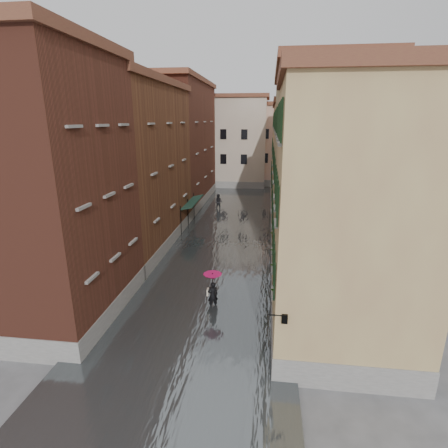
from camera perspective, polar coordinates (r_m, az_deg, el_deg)
The scene contains 16 objects.
ground at distance 20.50m, azimuth -3.79°, elevation -12.64°, with size 120.00×120.00×0.00m, color #535355.
floodwater at distance 32.29m, azimuth 0.55°, elevation -1.21°, with size 10.00×60.00×0.20m, color #4A5052.
building_left_near at distance 19.10m, azimuth -26.57°, elevation 4.27°, with size 6.00×8.00×13.00m, color brown.
building_left_mid at distance 28.79m, azimuth -14.52°, elevation 8.63°, with size 6.00×14.00×12.50m, color brown.
building_left_far at distance 42.95m, azimuth -7.20°, elevation 12.53°, with size 6.00×16.00×14.00m, color brown.
building_right_near at distance 16.47m, azimuth 19.03°, elevation 0.69°, with size 6.00×8.00×11.50m, color #A98057.
building_right_mid at distance 26.98m, azimuth 14.67°, elevation 8.64°, with size 6.00×14.00×13.00m, color tan.
building_right_far at distance 41.88m, azimuth 12.11°, elevation 10.48°, with size 6.00×16.00×11.50m, color #A98057.
building_end_cream at distance 56.02m, azimuth 0.50°, elevation 13.09°, with size 12.00×9.00×13.00m, color beige.
building_end_pink at distance 57.71m, azimuth 9.87°, elevation 12.46°, with size 10.00×9.00×12.00m, color #D1A392.
awning_near at distance 32.02m, azimuth -5.70°, elevation 2.95°, with size 1.09×2.90×2.80m.
awning_far at distance 34.62m, azimuth -4.70°, elevation 4.02°, with size 1.09×2.87×2.80m.
wall_lantern at distance 13.52m, azimuth 9.78°, elevation -14.89°, with size 0.71×0.22×0.35m.
window_planters at distance 18.00m, azimuth 8.56°, elevation -4.74°, with size 0.59×8.37×0.84m.
pedestrian_main at distance 19.30m, azimuth -1.87°, elevation -10.19°, with size 1.03×1.03×2.06m.
pedestrian_far at distance 40.03m, azimuth -0.89°, elevation 3.58°, with size 0.92×0.71×1.89m, color black.
Camera 1 is at (3.55, -17.52, 10.04)m, focal length 28.00 mm.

